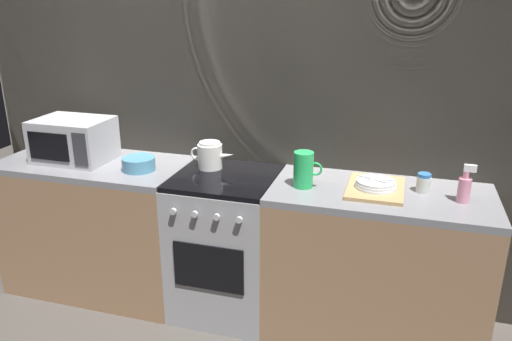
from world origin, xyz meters
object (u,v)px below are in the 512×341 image
object	(u,v)px
microwave	(74,140)
dish_pile	(375,186)
stove_unit	(227,244)
mixing_bowl	(139,164)
kettle	(210,155)
spray_bottle	(465,188)
spice_jar	(424,183)
pitcher	(304,170)

from	to	relation	value
microwave	dish_pile	distance (m)	1.89
stove_unit	mixing_bowl	world-z (taller)	mixing_bowl
stove_unit	mixing_bowl	distance (m)	0.73
microwave	kettle	size ratio (longest dim) A/B	1.62
kettle	dish_pile	size ratio (longest dim) A/B	0.71
spray_bottle	kettle	bearing A→B (deg)	174.96
kettle	spice_jar	world-z (taller)	kettle
spray_bottle	stove_unit	bearing A→B (deg)	178.94
pitcher	dish_pile	xyz separation A→B (m)	(0.39, 0.05, -0.08)
pitcher	spray_bottle	bearing A→B (deg)	1.38
stove_unit	pitcher	world-z (taller)	pitcher
pitcher	spice_jar	bearing A→B (deg)	9.61
pitcher	dish_pile	bearing A→B (deg)	7.97
mixing_bowl	spice_jar	xyz separation A→B (m)	(1.65, 0.12, 0.01)
stove_unit	dish_pile	distance (m)	0.99
stove_unit	dish_pile	world-z (taller)	dish_pile
mixing_bowl	pitcher	bearing A→B (deg)	0.66
microwave	pitcher	bearing A→B (deg)	-1.68
stove_unit	kettle	size ratio (longest dim) A/B	3.16
microwave	spray_bottle	size ratio (longest dim) A/B	2.27
spray_bottle	spice_jar	bearing A→B (deg)	155.86
spice_jar	spray_bottle	world-z (taller)	spray_bottle
pitcher	spice_jar	size ratio (longest dim) A/B	1.90
stove_unit	kettle	bearing A→B (deg)	142.15
pitcher	microwave	bearing A→B (deg)	178.32
dish_pile	spice_jar	bearing A→B (deg)	12.16
pitcher	mixing_bowl	bearing A→B (deg)	-179.34
spice_jar	kettle	bearing A→B (deg)	178.18
mixing_bowl	spray_bottle	distance (m)	1.84
stove_unit	spice_jar	xyz separation A→B (m)	(1.11, 0.06, 0.50)
kettle	spray_bottle	size ratio (longest dim) A/B	1.40
spice_jar	microwave	bearing A→B (deg)	-178.29
mixing_bowl	dish_pile	distance (m)	1.40
kettle	dish_pile	distance (m)	1.00
microwave	spice_jar	bearing A→B (deg)	1.71
dish_pile	spray_bottle	size ratio (longest dim) A/B	1.97
microwave	spray_bottle	bearing A→B (deg)	-0.59
spice_jar	mixing_bowl	bearing A→B (deg)	-175.86
spice_jar	spray_bottle	bearing A→B (deg)	-24.14
stove_unit	spice_jar	bearing A→B (deg)	3.26
microwave	spice_jar	distance (m)	2.14
spice_jar	stove_unit	bearing A→B (deg)	-176.74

